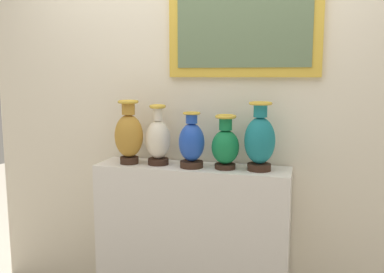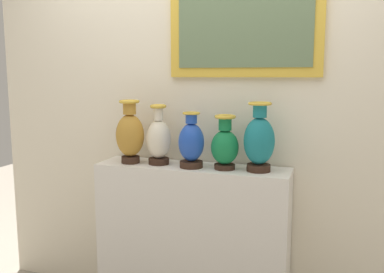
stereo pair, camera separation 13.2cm
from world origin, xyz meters
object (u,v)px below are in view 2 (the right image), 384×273
object	(u,v)px
vase_sapphire	(191,143)
vase_emerald	(225,145)
vase_teal	(259,141)
vase_ochre	(130,134)
vase_ivory	(159,139)

from	to	relation	value
vase_sapphire	vase_emerald	size ratio (longest dim) A/B	1.04
vase_sapphire	vase_teal	size ratio (longest dim) A/B	0.84
vase_emerald	vase_teal	world-z (taller)	vase_teal
vase_ochre	vase_sapphire	bearing A→B (deg)	-0.37
vase_ochre	vase_emerald	bearing A→B (deg)	1.41
vase_sapphire	vase_emerald	distance (m)	0.21
vase_ochre	vase_teal	size ratio (longest dim) A/B	0.99
vase_emerald	vase_sapphire	bearing A→B (deg)	-175.01
vase_ivory	vase_teal	size ratio (longest dim) A/B	0.93
vase_emerald	vase_teal	size ratio (longest dim) A/B	0.80
vase_ivory	vase_emerald	bearing A→B (deg)	-1.17
vase_teal	vase_ivory	bearing A→B (deg)	-179.91
vase_sapphire	vase_teal	bearing A→B (deg)	3.88
vase_sapphire	vase_teal	world-z (taller)	vase_teal
vase_ivory	vase_sapphire	xyz separation A→B (m)	(0.23, -0.03, -0.01)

